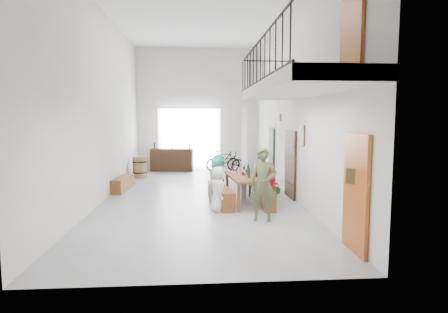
{
  "coord_description": "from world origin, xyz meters",
  "views": [
    {
      "loc": [
        -0.06,
        -11.15,
        2.36
      ],
      "look_at": [
        0.71,
        -0.5,
        1.27
      ],
      "focal_mm": 30.0,
      "sensor_mm": 36.0,
      "label": 1
    }
  ],
  "objects": [
    {
      "name": "balcony",
      "position": [
        1.98,
        -3.13,
        2.96
      ],
      "size": [
        1.52,
        5.62,
        4.0
      ],
      "color": "white",
      "rests_on": "ground"
    },
    {
      "name": "room_walls",
      "position": [
        0.0,
        0.0,
        3.55
      ],
      "size": [
        12.0,
        12.0,
        12.0
      ],
      "color": "silver",
      "rests_on": "ground"
    },
    {
      "name": "oak_barrel",
      "position": [
        -2.34,
        3.85,
        0.43
      ],
      "size": [
        0.58,
        0.58,
        0.85
      ],
      "color": "olive",
      "rests_on": "ground"
    },
    {
      "name": "potted_plant",
      "position": [
        2.45,
        0.26,
        0.22
      ],
      "size": [
        0.41,
        0.36,
        0.45
      ],
      "primitive_type": "imported",
      "rotation": [
        0.0,
        0.0,
        -0.03
      ],
      "color": "#1B551F",
      "rests_on": "ground"
    },
    {
      "name": "gateway_portal",
      "position": [
        -0.4,
        5.94,
        1.4
      ],
      "size": [
        2.8,
        0.08,
        2.8
      ],
      "primitive_type": "cube",
      "color": "white",
      "rests_on": "ground"
    },
    {
      "name": "right_wall_decor",
      "position": [
        2.7,
        -1.87,
        1.74
      ],
      "size": [
        0.07,
        8.28,
        5.07
      ],
      "color": "#A44814",
      "rests_on": "ground"
    },
    {
      "name": "guest_left_b",
      "position": [
        0.47,
        -1.24,
        0.65
      ],
      "size": [
        0.37,
        0.51,
        1.3
      ],
      "primitive_type": "imported",
      "rotation": [
        0.0,
        0.0,
        1.45
      ],
      "color": "teal",
      "rests_on": "ground"
    },
    {
      "name": "guest_left_d",
      "position": [
        0.57,
        -0.12,
        0.64
      ],
      "size": [
        0.77,
        0.95,
        1.28
      ],
      "primitive_type": "imported",
      "rotation": [
        0.0,
        0.0,
        1.16
      ],
      "color": "teal",
      "rests_on": "ground"
    },
    {
      "name": "guest_right_b",
      "position": [
        1.81,
        -0.97,
        0.57
      ],
      "size": [
        0.66,
        1.11,
        1.14
      ],
      "primitive_type": "imported",
      "rotation": [
        0.0,
        0.0,
        -1.9
      ],
      "color": "black",
      "rests_on": "ground"
    },
    {
      "name": "serving_counter",
      "position": [
        -1.18,
        5.65,
        0.5
      ],
      "size": [
        1.95,
        0.79,
        1.0
      ],
      "primitive_type": "cube",
      "rotation": [
        0.0,
        0.0,
        -0.14
      ],
      "color": "#311C11",
      "rests_on": "ground"
    },
    {
      "name": "floor",
      "position": [
        0.0,
        0.0,
        0.0
      ],
      "size": [
        12.0,
        12.0,
        0.0
      ],
      "primitive_type": "plane",
      "color": "slate",
      "rests_on": "ground"
    },
    {
      "name": "guest_right_a",
      "position": [
        1.88,
        -1.53,
        0.6
      ],
      "size": [
        0.35,
        0.72,
        1.2
      ],
      "primitive_type": "imported",
      "rotation": [
        0.0,
        0.0,
        -1.49
      ],
      "color": "red",
      "rests_on": "ground"
    },
    {
      "name": "bicycle_near",
      "position": [
        1.19,
        5.21,
        0.45
      ],
      "size": [
        1.77,
        0.82,
        0.89
      ],
      "primitive_type": "imported",
      "rotation": [
        0.0,
        0.0,
        1.43
      ],
      "color": "black",
      "rests_on": "ground"
    },
    {
      "name": "guest_right_c",
      "position": [
        1.83,
        -0.41,
        0.53
      ],
      "size": [
        0.52,
        0.61,
        1.07
      ],
      "primitive_type": "imported",
      "rotation": [
        0.0,
        0.0,
        -1.98
      ],
      "color": "silver",
      "rests_on": "ground"
    },
    {
      "name": "bench_inner",
      "position": [
        0.58,
        -0.99,
        0.25
      ],
      "size": [
        0.63,
        2.18,
        0.5
      ],
      "primitive_type": "cube",
      "rotation": [
        0.0,
        0.0,
        0.14
      ],
      "color": "brown",
      "rests_on": "ground"
    },
    {
      "name": "guest_left_c",
      "position": [
        0.49,
        -0.56,
        0.57
      ],
      "size": [
        0.59,
        0.67,
        1.15
      ],
      "primitive_type": "imported",
      "rotation": [
        0.0,
        0.0,
        1.25
      ],
      "color": "silver",
      "rests_on": "ground"
    },
    {
      "name": "side_bench",
      "position": [
        -2.5,
        1.19,
        0.22
      ],
      "size": [
        0.5,
        1.6,
        0.44
      ],
      "primitive_type": "cube",
      "rotation": [
        0.0,
        0.0,
        -0.1
      ],
      "color": "brown",
      "rests_on": "ground"
    },
    {
      "name": "tasting_table",
      "position": [
        1.25,
        -1.05,
        0.71
      ],
      "size": [
        1.0,
        2.09,
        0.79
      ],
      "rotation": [
        0.0,
        0.0,
        0.09
      ],
      "color": "brown",
      "rests_on": "ground"
    },
    {
      "name": "bench_wall",
      "position": [
        1.77,
        -1.03,
        0.26
      ],
      "size": [
        0.31,
        2.23,
        0.51
      ],
      "primitive_type": "cube",
      "rotation": [
        0.0,
        0.0,
        -0.01
      ],
      "color": "brown",
      "rests_on": "ground"
    },
    {
      "name": "counter_bottles",
      "position": [
        -1.18,
        5.64,
        1.14
      ],
      "size": [
        1.63,
        0.33,
        0.28
      ],
      "color": "black",
      "rests_on": "serving_counter"
    },
    {
      "name": "guest_left_a",
      "position": [
        0.45,
        -1.88,
        0.57
      ],
      "size": [
        0.42,
        0.6,
        1.15
      ],
      "primitive_type": "imported",
      "rotation": [
        0.0,
        0.0,
        1.67
      ],
      "color": "silver",
      "rests_on": "ground"
    },
    {
      "name": "host_standing",
      "position": [
        1.45,
        -2.76,
        0.85
      ],
      "size": [
        0.7,
        0.55,
        1.7
      ],
      "primitive_type": "imported",
      "rotation": [
        0.0,
        0.0,
        -0.26
      ],
      "color": "#464D2B",
      "rests_on": "ground"
    },
    {
      "name": "tableware",
      "position": [
        1.22,
        -1.15,
        0.92
      ],
      "size": [
        0.69,
        1.33,
        0.35
      ],
      "color": "black",
      "rests_on": "tasting_table"
    },
    {
      "name": "bicycle_far",
      "position": [
        1.1,
        5.39,
        0.46
      ],
      "size": [
        1.55,
        0.48,
        0.92
      ],
      "primitive_type": "imported",
      "rotation": [
        0.0,
        0.0,
        1.6
      ],
      "color": "black",
      "rests_on": "ground"
    }
  ]
}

